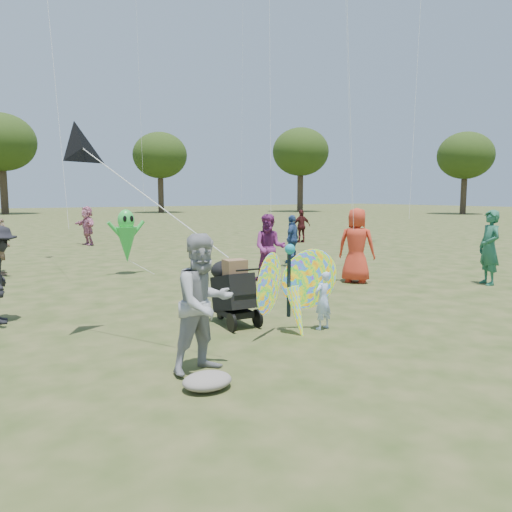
% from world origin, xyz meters
% --- Properties ---
extents(ground, '(160.00, 160.00, 0.00)m').
position_xyz_m(ground, '(0.00, 0.00, 0.00)').
color(ground, '#51592B').
rests_on(ground, ground).
extents(child_girl, '(0.38, 0.28, 0.94)m').
position_xyz_m(child_girl, '(0.36, 0.42, 0.47)').
color(child_girl, '#B4CCFF').
rests_on(child_girl, ground).
extents(adult_man, '(0.90, 0.74, 1.68)m').
position_xyz_m(adult_man, '(-2.09, -0.26, 0.84)').
color(adult_man, '#97979C').
rests_on(adult_man, ground).
extents(grey_bag, '(0.57, 0.46, 0.18)m').
position_xyz_m(grey_bag, '(-2.32, -0.78, 0.09)').
color(grey_bag, gray).
rests_on(grey_bag, ground).
extents(crowd_a, '(0.98, 1.06, 1.82)m').
position_xyz_m(crowd_a, '(3.83, 3.23, 0.91)').
color(crowd_a, red).
rests_on(crowd_a, ground).
extents(crowd_c, '(0.94, 0.79, 1.50)m').
position_xyz_m(crowd_c, '(4.68, 6.92, 0.75)').
color(crowd_c, '#2F4B82').
rests_on(crowd_c, ground).
extents(crowd_e, '(1.02, 0.99, 1.66)m').
position_xyz_m(crowd_e, '(2.16, 4.51, 0.83)').
color(crowd_e, '#79286B').
rests_on(crowd_e, ground).
extents(crowd_f, '(0.67, 0.77, 1.77)m').
position_xyz_m(crowd_f, '(6.26, 1.31, 0.89)').
color(crowd_f, '#246048').
rests_on(crowd_f, ground).
extents(crowd_h, '(0.91, 0.51, 1.46)m').
position_xyz_m(crowd_h, '(9.03, 11.98, 0.73)').
color(crowd_h, '#471718').
rests_on(crowd_h, ground).
extents(crowd_j, '(0.75, 1.59, 1.64)m').
position_xyz_m(crowd_j, '(0.74, 16.06, 0.82)').
color(crowd_j, '#C47090').
rests_on(crowd_j, ground).
extents(jogging_stroller, '(0.55, 1.08, 1.09)m').
position_xyz_m(jogging_stroller, '(-0.70, 1.46, 0.61)').
color(jogging_stroller, black).
rests_on(jogging_stroller, ground).
extents(butterfly_kite, '(1.74, 0.75, 1.59)m').
position_xyz_m(butterfly_kite, '(-0.21, 0.47, 0.67)').
color(butterfly_kite, '#FB5D27').
rests_on(butterfly_kite, ground).
extents(delta_kite_rig, '(1.65, 2.43, 1.85)m').
position_xyz_m(delta_kite_rig, '(-2.87, 1.93, 2.78)').
color(delta_kite_rig, black).
rests_on(delta_kite_rig, ground).
extents(alien_kite, '(1.12, 0.69, 1.74)m').
position_xyz_m(alien_kite, '(-0.43, 7.49, 0.97)').
color(alien_kite, green).
rests_on(alien_kite, ground).
extents(tree_line, '(91.78, 33.60, 10.79)m').
position_xyz_m(tree_line, '(3.67, 44.99, 6.86)').
color(tree_line, '#3A2D21').
rests_on(tree_line, ground).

